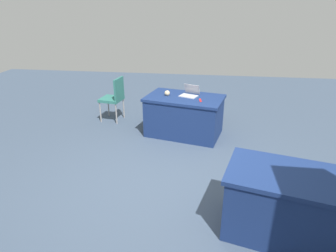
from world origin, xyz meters
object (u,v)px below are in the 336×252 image
object	(u,v)px
laptop_silver	(190,94)
scissors_red	(200,100)
chair_tucked_left	(114,96)
table_mid_right	(306,209)
table_foreground	(184,116)
yarn_ball	(167,93)

from	to	relation	value
laptop_silver	scissors_red	world-z (taller)	laptop_silver
chair_tucked_left	laptop_silver	bearing A→B (deg)	-96.56
table_mid_right	scissors_red	distance (m)	2.74
table_foreground	chair_tucked_left	distance (m)	1.67
table_foreground	chair_tucked_left	size ratio (longest dim) A/B	1.66
table_foreground	table_mid_right	size ratio (longest dim) A/B	0.86
table_foreground	yarn_ball	distance (m)	0.55
table_mid_right	laptop_silver	xyz separation A→B (m)	(1.44, -2.69, 0.42)
chair_tucked_left	scissors_red	xyz separation A→B (m)	(-1.88, 0.71, 0.22)
table_mid_right	yarn_ball	size ratio (longest dim) A/B	18.31
table_mid_right	yarn_ball	bearing A→B (deg)	-54.78
chair_tucked_left	scissors_red	world-z (taller)	chair_tucked_left
table_foreground	yarn_ball	world-z (taller)	yarn_ball
table_foreground	chair_tucked_left	xyz separation A→B (m)	(1.57, -0.53, 0.17)
scissors_red	yarn_ball	bearing A→B (deg)	-116.55
table_foreground	laptop_silver	xyz separation A→B (m)	(-0.09, -0.08, 0.42)
yarn_ball	table_mid_right	bearing A→B (deg)	125.22
table_mid_right	laptop_silver	bearing A→B (deg)	-61.86
chair_tucked_left	laptop_silver	xyz separation A→B (m)	(-1.66, 0.45, 0.25)
table_mid_right	scissors_red	world-z (taller)	scissors_red
table_foreground	table_mid_right	world-z (taller)	same
table_foreground	laptop_silver	bearing A→B (deg)	-138.56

